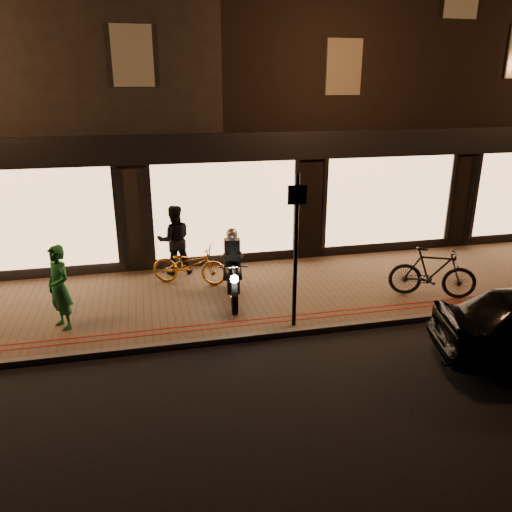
{
  "coord_description": "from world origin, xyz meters",
  "views": [
    {
      "loc": [
        -1.98,
        -8.21,
        4.61
      ],
      "look_at": [
        0.29,
        1.69,
        1.1
      ],
      "focal_mm": 35.0,
      "sensor_mm": 36.0,
      "label": 1
    }
  ],
  "objects": [
    {
      "name": "ground",
      "position": [
        0.0,
        0.0,
        0.0
      ],
      "size": [
        90.0,
        90.0,
        0.0
      ],
      "primitive_type": "plane",
      "color": "black",
      "rests_on": "ground"
    },
    {
      "name": "sidewalk",
      "position": [
        0.0,
        2.0,
        0.06
      ],
      "size": [
        50.0,
        4.0,
        0.12
      ],
      "primitive_type": "cube",
      "color": "brown",
      "rests_on": "ground"
    },
    {
      "name": "kerb_stone",
      "position": [
        0.0,
        0.05,
        0.06
      ],
      "size": [
        50.0,
        0.14,
        0.12
      ],
      "primitive_type": "cube",
      "color": "#59544C",
      "rests_on": "ground"
    },
    {
      "name": "red_kerb_lines",
      "position": [
        0.0,
        0.55,
        0.12
      ],
      "size": [
        50.0,
        0.26,
        0.01
      ],
      "color": "maroon",
      "rests_on": "sidewalk"
    },
    {
      "name": "building_row",
      "position": [
        -0.0,
        8.99,
        4.25
      ],
      "size": [
        48.0,
        10.11,
        8.5
      ],
      "color": "black",
      "rests_on": "ground"
    },
    {
      "name": "motorcycle",
      "position": [
        -0.22,
        1.74,
        0.73
      ],
      "size": [
        0.64,
        1.94,
        1.59
      ],
      "rotation": [
        0.0,
        0.0,
        -0.13
      ],
      "color": "black",
      "rests_on": "sidewalk"
    },
    {
      "name": "sign_post",
      "position": [
        0.72,
        0.25,
        1.8
      ],
      "size": [
        0.35,
        0.08,
        3.0
      ],
      "rotation": [
        0.0,
        0.0,
        -0.05
      ],
      "color": "black",
      "rests_on": "sidewalk"
    },
    {
      "name": "bicycle_gold",
      "position": [
        -1.06,
        2.86,
        0.59
      ],
      "size": [
        1.89,
        1.25,
        0.94
      ],
      "primitive_type": "imported",
      "rotation": [
        0.0,
        0.0,
        1.19
      ],
      "color": "orange",
      "rests_on": "sidewalk"
    },
    {
      "name": "bicycle_dark",
      "position": [
        4.1,
        0.91,
        0.68
      ],
      "size": [
        1.92,
        1.27,
        1.12
      ],
      "primitive_type": "imported",
      "rotation": [
        0.0,
        0.0,
        1.13
      ],
      "color": "black",
      "rests_on": "sidewalk"
    },
    {
      "name": "person_green",
      "position": [
        -3.68,
        1.16,
        0.95
      ],
      "size": [
        0.68,
        0.72,
        1.66
      ],
      "primitive_type": "imported",
      "rotation": [
        0.0,
        0.0,
        -0.92
      ],
      "color": "#1C6B32",
      "rests_on": "sidewalk"
    },
    {
      "name": "person_dark",
      "position": [
        -1.33,
        3.63,
        0.99
      ],
      "size": [
        0.88,
        0.7,
        1.73
      ],
      "primitive_type": "imported",
      "rotation": [
        0.0,
        0.0,
        3.2
      ],
      "color": "black",
      "rests_on": "sidewalk"
    }
  ]
}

